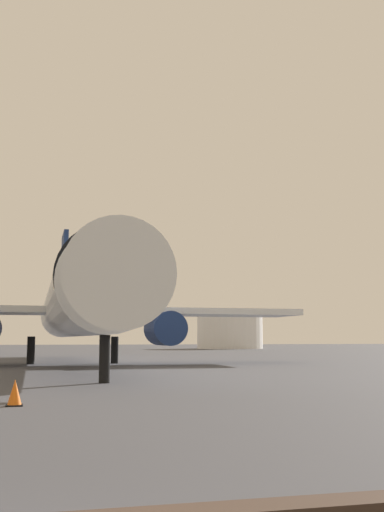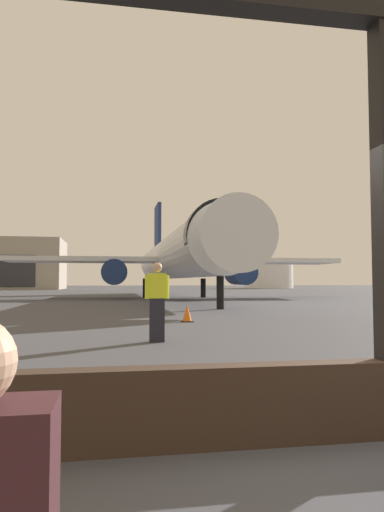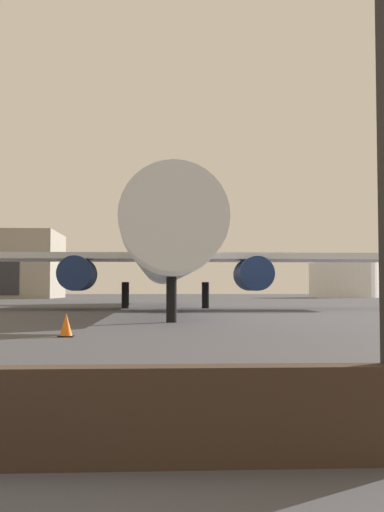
{
  "view_description": "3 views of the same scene",
  "coord_description": "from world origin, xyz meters",
  "views": [
    {
      "loc": [
        0.39,
        -3.0,
        1.45
      ],
      "look_at": [
        5.0,
        14.98,
        3.94
      ],
      "focal_mm": 43.42,
      "sensor_mm": 36.0,
      "label": 1
    },
    {
      "loc": [
        -2.39,
        -3.67,
        1.32
      ],
      "look_at": [
        1.02,
        15.89,
        2.42
      ],
      "focal_mm": 32.33,
      "sensor_mm": 36.0,
      "label": 2
    },
    {
      "loc": [
        2.24,
        -4.16,
        1.14
      ],
      "look_at": [
        3.56,
        20.16,
        2.42
      ],
      "focal_mm": 44.6,
      "sensor_mm": 36.0,
      "label": 3
    }
  ],
  "objects": [
    {
      "name": "ground_crew_worker",
      "position": [
        -1.4,
        6.45,
        0.9
      ],
      "size": [
        0.55,
        0.23,
        1.74
      ],
      "color": "black",
      "rests_on": "ground"
    },
    {
      "name": "fuel_storage_tank",
      "position": [
        28.32,
        83.81,
        2.4
      ],
      "size": [
        9.55,
        9.55,
        4.8
      ],
      "primitive_type": "cylinder",
      "color": "white",
      "rests_on": "ground"
    },
    {
      "name": "ground_plane",
      "position": [
        0.0,
        40.0,
        0.0
      ],
      "size": [
        220.0,
        220.0,
        0.0
      ],
      "primitive_type": "plane",
      "color": "#424247"
    },
    {
      "name": "airplane",
      "position": [
        2.72,
        32.17,
        3.29
      ],
      "size": [
        26.27,
        36.33,
        10.05
      ],
      "color": "silver",
      "rests_on": "ground"
    },
    {
      "name": "traffic_cone",
      "position": [
        0.06,
        11.26,
        0.27
      ],
      "size": [
        0.36,
        0.36,
        0.57
      ],
      "color": "orange",
      "rests_on": "ground"
    }
  ]
}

